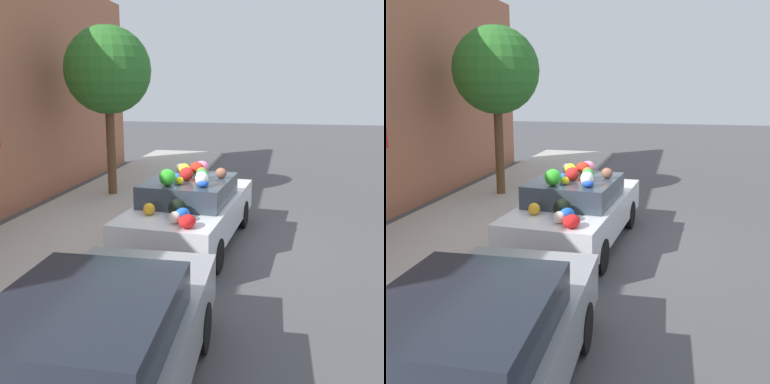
% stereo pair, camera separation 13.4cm
% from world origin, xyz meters
% --- Properties ---
extents(ground_plane, '(60.00, 60.00, 0.00)m').
position_xyz_m(ground_plane, '(0.00, 0.00, 0.00)').
color(ground_plane, '#4C4C4F').
extents(sidewalk_curb, '(24.00, 3.20, 0.14)m').
position_xyz_m(sidewalk_curb, '(0.00, 2.70, 0.07)').
color(sidewalk_curb, '#B2ADA3').
rests_on(sidewalk_curb, ground).
extents(street_tree, '(2.33, 2.33, 4.57)m').
position_xyz_m(street_tree, '(3.20, 3.01, 3.51)').
color(street_tree, brown).
rests_on(street_tree, sidewalk_curb).
extents(fire_hydrant, '(0.20, 0.20, 0.70)m').
position_xyz_m(fire_hydrant, '(1.35, 1.61, 0.48)').
color(fire_hydrant, red).
rests_on(fire_hydrant, sidewalk_curb).
extents(art_car, '(4.38, 2.07, 1.67)m').
position_xyz_m(art_car, '(-0.06, 0.02, 0.74)').
color(art_car, silver).
rests_on(art_car, ground).
extents(parked_car_plain, '(4.27, 1.86, 1.36)m').
position_xyz_m(parked_car_plain, '(-5.09, -0.12, 0.71)').
color(parked_car_plain, gray).
rests_on(parked_car_plain, ground).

